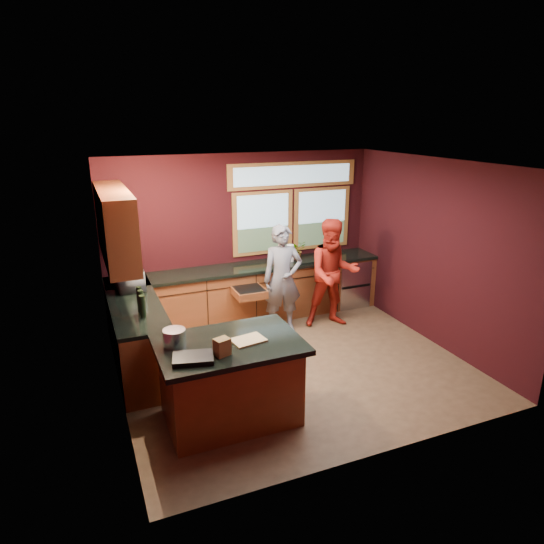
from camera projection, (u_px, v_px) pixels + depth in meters
floor at (293, 364)px, 6.64m from camera, size 4.50×4.50×0.00m
room_shell at (241, 236)px, 6.15m from camera, size 4.52×4.02×2.71m
back_counter at (261, 291)px, 8.06m from camera, size 4.50×0.64×0.93m
left_counter at (136, 332)px, 6.54m from camera, size 0.64×2.30×0.93m
island at (230, 381)px, 5.32m from camera, size 1.55×1.05×0.95m
person_grey at (282, 279)px, 7.47m from camera, size 0.68×0.51×1.70m
person_red at (333, 274)px, 7.65m from camera, size 0.98×0.85×1.75m
microwave at (129, 279)px, 6.78m from camera, size 0.40×0.56×0.29m
potted_plant at (297, 250)px, 8.16m from camera, size 0.29×0.25×0.32m
paper_towel at (290, 253)px, 8.07m from camera, size 0.12×0.12×0.28m
cutting_board at (248, 340)px, 5.20m from camera, size 0.39×0.30×0.02m
stock_pot at (174, 337)px, 5.08m from camera, size 0.24×0.24×0.18m
paper_bag at (222, 347)px, 4.88m from camera, size 0.18×0.16×0.18m
black_tray at (193, 358)px, 4.79m from camera, size 0.46×0.37×0.05m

